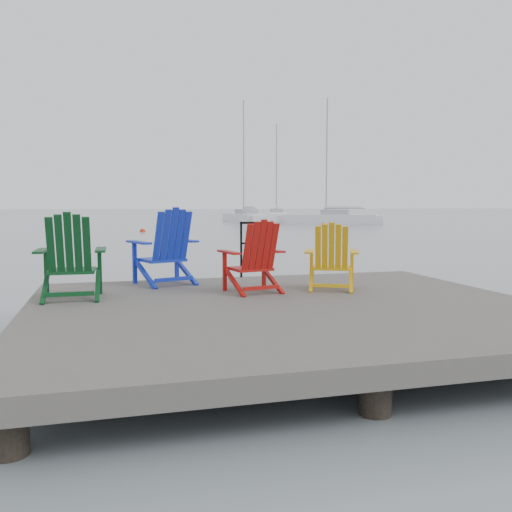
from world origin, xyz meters
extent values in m
plane|color=gray|center=(0.00, 0.00, 0.00)|extent=(400.00, 400.00, 0.00)
cube|color=#2D2A28|center=(0.00, 0.00, 0.40)|extent=(6.00, 5.00, 0.20)
cylinder|color=black|center=(-2.70, -2.20, -0.30)|extent=(0.26, 0.26, 1.20)
cylinder|color=black|center=(0.00, -2.20, -0.30)|extent=(0.26, 0.26, 1.20)
cylinder|color=black|center=(-2.70, 2.20, -0.30)|extent=(0.26, 0.26, 1.20)
cylinder|color=black|center=(0.00, 2.20, -0.30)|extent=(0.26, 0.26, 1.20)
cylinder|color=black|center=(2.70, 2.20, -0.30)|extent=(0.26, 0.26, 1.20)
cylinder|color=black|center=(0.03, 2.45, 0.95)|extent=(0.04, 0.04, 0.90)
cylinder|color=black|center=(0.47, 2.45, 0.95)|extent=(0.04, 0.04, 0.90)
cylinder|color=black|center=(0.25, 2.45, 1.38)|extent=(0.48, 0.04, 0.04)
cylinder|color=black|center=(0.25, 2.45, 1.05)|extent=(0.44, 0.03, 0.03)
cube|color=#0A3A18|center=(-2.48, 1.15, 0.84)|extent=(0.56, 0.50, 0.04)
cube|color=#0A3A18|center=(-2.81, 1.36, 0.79)|extent=(0.05, 0.05, 0.59)
cube|color=#0A3A18|center=(-2.15, 1.35, 0.79)|extent=(0.05, 0.05, 0.59)
cube|color=#0A3A18|center=(-2.84, 1.13, 1.10)|extent=(0.13, 0.64, 0.03)
cube|color=#0A3A18|center=(-2.13, 1.12, 1.10)|extent=(0.13, 0.64, 0.03)
cube|color=#0A3A18|center=(-2.49, 0.81, 1.19)|extent=(0.52, 0.28, 0.72)
cube|color=#1127B5|center=(-1.27, 2.10, 0.86)|extent=(0.72, 0.68, 0.04)
cube|color=#1127B5|center=(-1.66, 2.19, 0.81)|extent=(0.07, 0.07, 0.61)
cube|color=#1127B5|center=(-1.01, 2.42, 0.81)|extent=(0.07, 0.07, 0.61)
cube|color=#1127B5|center=(-1.61, 1.96, 1.13)|extent=(0.34, 0.67, 0.03)
cube|color=#1127B5|center=(-0.91, 2.20, 1.13)|extent=(0.34, 0.67, 0.03)
cube|color=#1127B5|center=(-1.15, 1.76, 1.22)|extent=(0.60, 0.44, 0.75)
cube|color=#A1100B|center=(-0.19, 1.04, 0.81)|extent=(0.58, 0.53, 0.04)
cube|color=#A1100B|center=(-0.51, 1.17, 0.77)|extent=(0.05, 0.05, 0.53)
cube|color=#A1100B|center=(0.07, 1.28, 0.77)|extent=(0.05, 0.05, 0.53)
cube|color=#A1100B|center=(-0.50, 0.96, 1.05)|extent=(0.22, 0.59, 0.03)
cube|color=#A1100B|center=(0.13, 1.08, 1.05)|extent=(0.22, 0.59, 0.03)
cube|color=#A1100B|center=(-0.13, 0.74, 1.12)|extent=(0.50, 0.32, 0.65)
cube|color=#DFA00C|center=(0.96, 0.96, 0.79)|extent=(0.61, 0.59, 0.04)
cube|color=#DFA00C|center=(0.77, 1.24, 0.75)|extent=(0.06, 0.06, 0.51)
cube|color=#DFA00C|center=(1.30, 1.01, 0.75)|extent=(0.06, 0.06, 0.51)
cube|color=#DFA00C|center=(0.67, 1.07, 1.02)|extent=(0.32, 0.55, 0.02)
cube|color=#DFA00C|center=(1.24, 0.82, 1.02)|extent=(0.32, 0.55, 0.02)
cube|color=#DFA00C|center=(0.84, 0.69, 1.10)|extent=(0.50, 0.39, 0.62)
cube|color=silver|center=(10.87, 45.41, 0.25)|extent=(2.72, 8.86, 1.10)
cube|color=#9E9EA3|center=(10.90, 44.97, 0.95)|extent=(1.73, 2.71, 0.55)
cylinder|color=gray|center=(10.85, 45.85, 6.27)|extent=(0.12, 0.12, 10.95)
cube|color=white|center=(16.35, 52.65, 0.25)|extent=(4.06, 8.15, 1.10)
cube|color=#9E9EA3|center=(16.25, 52.27, 0.95)|extent=(2.01, 2.66, 0.55)
cylinder|color=gray|center=(16.46, 53.03, 5.73)|extent=(0.12, 0.12, 9.86)
cube|color=white|center=(17.01, 38.70, 0.25)|extent=(8.03, 5.95, 1.10)
cube|color=#9E9EA3|center=(17.36, 38.49, 0.95)|extent=(2.84, 2.51, 0.55)
cylinder|color=gray|center=(16.67, 38.91, 5.86)|extent=(0.12, 0.12, 10.12)
sphere|color=red|center=(6.05, 21.74, 0.00)|extent=(0.40, 0.40, 0.40)
sphere|color=red|center=(0.01, 28.28, 0.00)|extent=(0.37, 0.37, 0.37)
sphere|color=#F4570E|center=(15.14, 35.80, 0.00)|extent=(0.36, 0.36, 0.36)
sphere|color=red|center=(11.12, 36.10, 0.00)|extent=(0.40, 0.40, 0.40)
camera|label=1|loc=(-2.02, -5.99, 1.67)|focal=38.00mm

